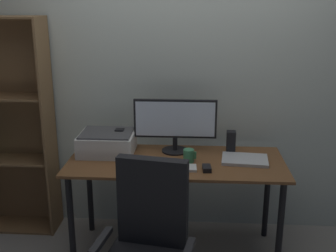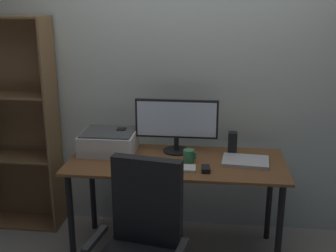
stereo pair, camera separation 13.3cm
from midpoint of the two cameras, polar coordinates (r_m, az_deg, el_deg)
The scene contains 13 objects.
ground_plane at distance 3.34m, azimuth -0.17°, elevation -16.60°, with size 12.00×12.00×0.00m, color gray.
back_wall at distance 3.32m, azimuth 0.37°, elevation 7.50°, with size 6.40×0.10×2.60m, color beige.
desk at distance 3.03m, azimuth -0.18°, elevation -6.30°, with size 1.54×0.65×0.74m.
monitor at distance 3.09m, azimuth -0.25°, elevation 0.59°, with size 0.61×0.20×0.40m.
keyboard at distance 2.84m, azimuth -0.41°, elevation -5.71°, with size 0.29×0.11×0.02m, color silver.
mouse at distance 2.83m, azimuth 3.93°, elevation -5.76°, with size 0.06×0.10×0.03m, color black.
coffee_mug at distance 2.95m, azimuth 1.54°, elevation -4.06°, with size 0.09×0.08×0.09m.
laptop at distance 3.02m, azimuth 9.14°, elevation -4.53°, with size 0.32×0.23×0.02m, color #B7BABC.
speaker_left at distance 3.18m, azimuth -7.73°, elevation -1.90°, with size 0.06×0.07×0.17m, color black.
speaker_right at distance 3.13m, azimuth 7.33°, elevation -2.20°, with size 0.06×0.07×0.17m, color black.
printer at distance 3.16m, azimuth -9.45°, elevation -2.23°, with size 0.40×0.34×0.16m.
paper_sheet at distance 2.82m, azimuth -4.18°, elevation -6.18°, with size 0.21×0.30×0.00m, color white.
bookshelf at distance 3.61m, azimuth -21.92°, elevation -0.33°, with size 0.68×0.28×1.72m.
Camera 1 is at (0.12, -2.78, 1.84)m, focal length 44.91 mm.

